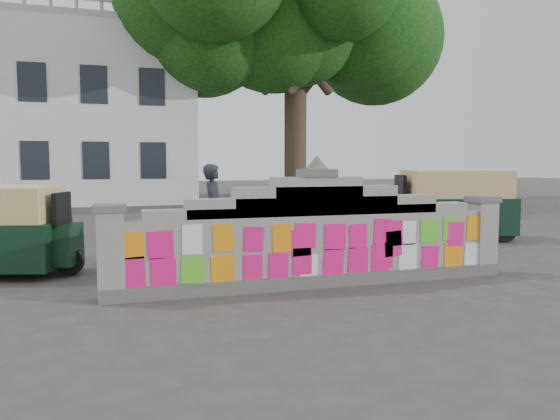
{
  "coord_description": "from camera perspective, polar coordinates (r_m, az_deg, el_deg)",
  "views": [
    {
      "loc": [
        -3.07,
        -7.71,
        1.89
      ],
      "look_at": [
        -0.27,
        1.0,
        1.1
      ],
      "focal_mm": 35.0,
      "sensor_mm": 36.0,
      "label": 1
    }
  ],
  "objects": [
    {
      "name": "parapet_wall",
      "position": [
        8.38,
        3.85,
        -2.91
      ],
      "size": [
        6.48,
        0.44,
        2.01
      ],
      "color": "#4C4C49",
      "rests_on": "ground"
    },
    {
      "name": "shade_tree",
      "position": [
        28.16,
        1.65,
        19.44
      ],
      "size": [
        12.0,
        10.0,
        12.0
      ],
      "color": "#38281E",
      "rests_on": "ground"
    },
    {
      "name": "cyclist_bike",
      "position": [
        10.13,
        -6.93,
        -3.11
      ],
      "size": [
        1.91,
        0.98,
        0.96
      ],
      "primitive_type": "imported",
      "rotation": [
        0.0,
        0.0,
        1.38
      ],
      "color": "black",
      "rests_on": "ground"
    },
    {
      "name": "cyclist_rider",
      "position": [
        10.09,
        -6.94,
        -1.24
      ],
      "size": [
        0.5,
        0.66,
        1.62
      ],
      "primitive_type": "imported",
      "rotation": [
        0.0,
        0.0,
        1.38
      ],
      "color": "#21232A",
      "rests_on": "ground"
    },
    {
      "name": "ground",
      "position": [
        8.52,
        3.81,
        -7.9
      ],
      "size": [
        100.0,
        100.0,
        0.0
      ],
      "primitive_type": "plane",
      "color": "#383533",
      "rests_on": "ground"
    },
    {
      "name": "rickshaw_right",
      "position": [
        14.12,
        17.48,
        0.63
      ],
      "size": [
        3.18,
        2.03,
        1.71
      ],
      "rotation": [
        0.0,
        0.0,
        2.9
      ],
      "color": "black",
      "rests_on": "ground"
    },
    {
      "name": "pedestrian",
      "position": [
        10.6,
        6.86,
        -0.97
      ],
      "size": [
        0.86,
        0.95,
        1.61
      ],
      "primitive_type": "imported",
      "rotation": [
        0.0,
        0.0,
        -1.19
      ],
      "color": "#268B42",
      "rests_on": "ground"
    },
    {
      "name": "building",
      "position": [
        30.03,
        -25.6,
        8.52
      ],
      "size": [
        16.0,
        10.0,
        8.9
      ],
      "color": "silver",
      "rests_on": "ground"
    }
  ]
}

